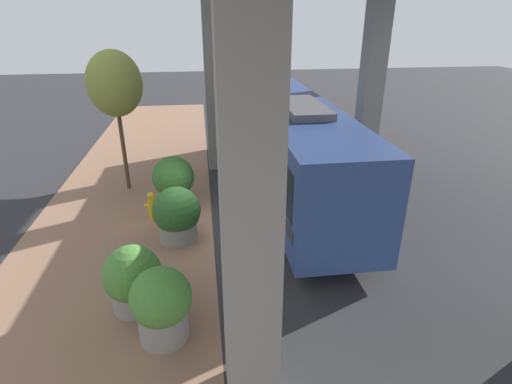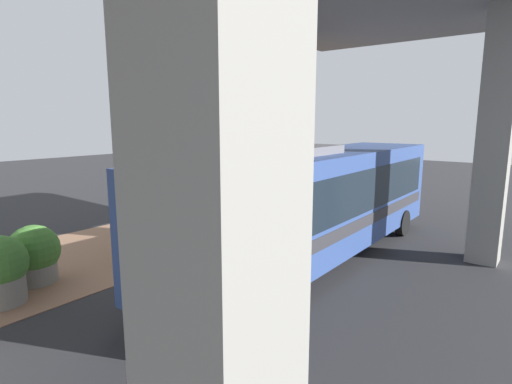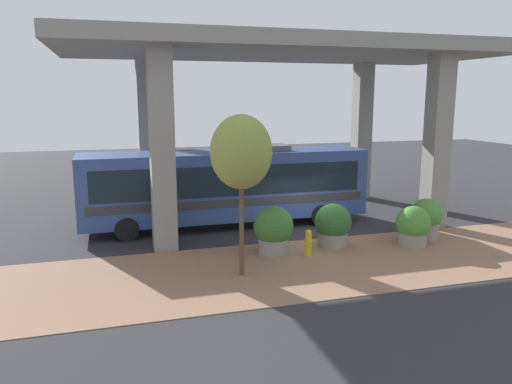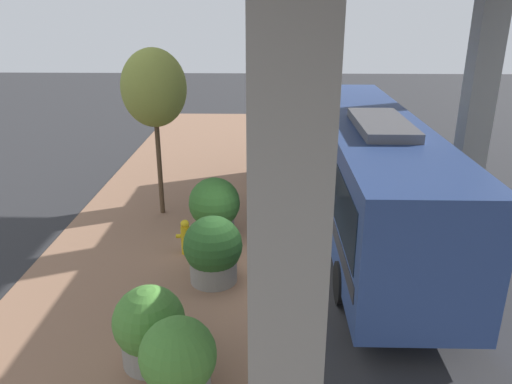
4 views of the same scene
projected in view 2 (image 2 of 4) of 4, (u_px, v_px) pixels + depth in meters
The scene contains 8 objects.
ground_plane at pixel (179, 263), 12.53m from camera, with size 80.00×80.00×0.00m, color #2D2D30.
sidewalk_strip at pixel (123, 245), 14.34m from camera, with size 6.00×40.00×0.02m.
bus at pixel (318, 199), 12.53m from camera, with size 2.79×12.88×3.70m.
fire_hydrant at pixel (164, 230), 14.48m from camera, with size 0.51×0.25×1.03m.
planter_front at pixel (147, 234), 12.75m from camera, with size 1.46×1.46×1.73m.
planter_middle at pixel (200, 216), 14.87m from camera, with size 1.51×1.51×1.84m.
planter_back at pixel (34, 255), 10.91m from camera, with size 1.37×1.37×1.62m.
street_tree_near at pixel (196, 128), 16.85m from camera, with size 2.00×2.00×5.35m.
Camera 2 is at (9.25, -7.94, 4.40)m, focal length 28.00 mm.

